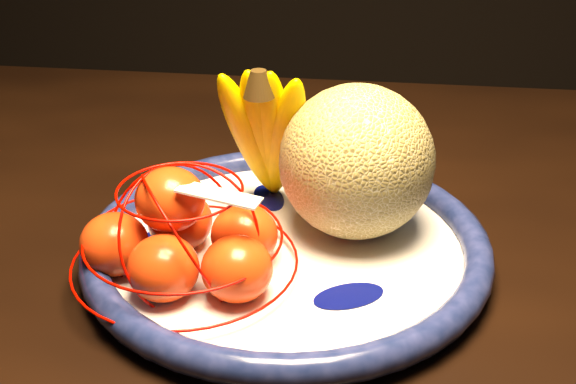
# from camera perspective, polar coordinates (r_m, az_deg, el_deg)

# --- Properties ---
(dining_table) EXTENTS (1.43, 0.87, 0.71)m
(dining_table) POSITION_cam_1_polar(r_m,az_deg,el_deg) (0.86, 3.67, -5.30)
(dining_table) COLOR black
(dining_table) RESTS_ON ground
(fruit_bowl) EXTENTS (0.40, 0.40, 0.03)m
(fruit_bowl) POSITION_cam_1_polar(r_m,az_deg,el_deg) (0.72, -0.12, -4.22)
(fruit_bowl) COLOR white
(fruit_bowl) RESTS_ON dining_table
(cantaloupe) EXTENTS (0.15, 0.15, 0.15)m
(cantaloupe) POSITION_cam_1_polar(r_m,az_deg,el_deg) (0.71, 5.44, 2.40)
(cantaloupe) COLOR olive
(cantaloupe) RESTS_ON fruit_bowl
(banana_bunch) EXTENTS (0.12, 0.11, 0.18)m
(banana_bunch) POSITION_cam_1_polar(r_m,az_deg,el_deg) (0.75, -1.67, 4.98)
(banana_bunch) COLOR #F1BF00
(banana_bunch) RESTS_ON fruit_bowl
(mandarin_bag) EXTENTS (0.27, 0.27, 0.13)m
(mandarin_bag) POSITION_cam_1_polar(r_m,az_deg,el_deg) (0.67, -8.17, -3.71)
(mandarin_bag) COLOR #FF3C11
(mandarin_bag) RESTS_ON fruit_bowl
(price_tag) EXTENTS (0.07, 0.04, 0.01)m
(price_tag) POSITION_cam_1_polar(r_m,az_deg,el_deg) (0.62, -5.47, -0.23)
(price_tag) COLOR white
(price_tag) RESTS_ON mandarin_bag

